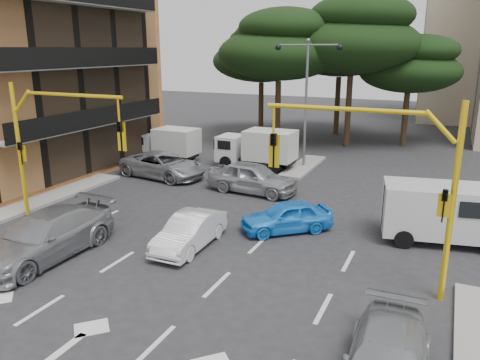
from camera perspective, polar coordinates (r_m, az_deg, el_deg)
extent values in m
plane|color=#28282B|center=(16.41, -9.15, -11.08)|extent=(120.00, 120.00, 0.00)
cube|color=gray|center=(30.18, 7.74, 1.67)|extent=(1.40, 6.00, 0.15)
cube|color=black|center=(27.51, -18.99, 12.12)|extent=(0.12, 14.72, 11.20)
cube|color=black|center=(56.18, 21.79, 14.85)|extent=(0.12, 11.04, 14.20)
cylinder|color=#382616|center=(36.57, 4.61, 8.05)|extent=(0.44, 0.44, 4.95)
ellipsoid|color=black|center=(36.24, 4.77, 15.05)|extent=(9.15, 9.15, 3.87)
ellipsoid|color=black|center=(35.69, 5.56, 18.02)|extent=(6.86, 6.86, 2.86)
ellipsoid|color=black|center=(36.70, 4.22, 17.13)|extent=(6.07, 6.07, 2.64)
cylinder|color=#382616|center=(37.11, 13.04, 8.17)|extent=(0.44, 0.44, 5.40)
ellipsoid|color=black|center=(36.82, 13.52, 15.68)|extent=(9.98, 9.98, 4.22)
ellipsoid|color=black|center=(36.38, 14.58, 18.84)|extent=(7.49, 7.49, 3.12)
ellipsoid|color=black|center=(37.25, 12.98, 17.93)|extent=(6.62, 6.62, 2.88)
cylinder|color=#382616|center=(41.36, 2.57, 8.67)|extent=(0.44, 0.44, 4.50)
ellipsoid|color=black|center=(41.06, 2.64, 14.29)|extent=(8.32, 8.32, 3.52)
ellipsoid|color=black|center=(40.46, 3.28, 16.66)|extent=(6.24, 6.24, 2.60)
ellipsoid|color=black|center=(41.51, 2.16, 15.96)|extent=(5.52, 5.52, 2.40)
cylinder|color=#382616|center=(38.60, 19.45, 6.95)|extent=(0.44, 0.44, 4.05)
ellipsoid|color=black|center=(38.26, 19.96, 12.34)|extent=(7.49, 7.49, 3.17)
ellipsoid|color=black|center=(37.78, 21.05, 14.53)|extent=(5.62, 5.62, 2.34)
ellipsoid|color=black|center=(38.58, 19.39, 14.02)|extent=(4.97, 4.97, 2.16)
cylinder|color=#382616|center=(42.41, 11.76, 8.84)|extent=(0.44, 0.44, 4.95)
ellipsoid|color=black|center=(42.13, 12.11, 14.86)|extent=(9.15, 9.15, 3.87)
ellipsoid|color=black|center=(41.63, 12.97, 17.38)|extent=(6.86, 6.86, 2.86)
ellipsoid|color=black|center=(42.54, 11.62, 16.67)|extent=(6.07, 6.07, 2.64)
cylinder|color=yellow|center=(14.75, 24.45, -2.88)|extent=(0.18, 0.18, 6.00)
cylinder|color=yellow|center=(14.24, 23.26, 5.99)|extent=(0.95, 0.14, 0.95)
cylinder|color=yellow|center=(14.51, 12.44, 8.45)|extent=(4.80, 0.14, 0.14)
cylinder|color=yellow|center=(15.18, 4.15, 7.37)|extent=(0.08, 0.08, 0.90)
imported|color=black|center=(15.37, 4.07, 3.50)|extent=(0.20, 0.24, 1.20)
cube|color=yellow|center=(15.44, 4.18, 3.55)|extent=(0.36, 0.06, 1.10)
imported|color=black|center=(14.60, 23.58, -2.96)|extent=(0.16, 0.20, 1.00)
cube|color=yellow|center=(14.69, 23.59, -2.84)|extent=(0.35, 0.08, 0.70)
cylinder|color=yellow|center=(22.44, -25.26, 3.06)|extent=(0.18, 0.18, 6.00)
cylinder|color=yellow|center=(21.69, -25.00, 8.75)|extent=(0.95, 0.14, 0.95)
cylinder|color=yellow|center=(19.66, -19.77, 9.74)|extent=(4.80, 0.14, 0.14)
cylinder|color=yellow|center=(18.26, -14.60, 8.33)|extent=(0.08, 0.08, 0.90)
imported|color=black|center=(18.42, -14.38, 5.09)|extent=(0.20, 0.24, 1.20)
cube|color=yellow|center=(18.48, -14.22, 5.14)|extent=(0.36, 0.06, 1.10)
imported|color=black|center=(22.18, -25.18, 2.93)|extent=(0.16, 0.20, 1.00)
cube|color=yellow|center=(22.24, -24.99, 2.99)|extent=(0.35, 0.08, 0.70)
cylinder|color=slate|center=(29.49, 8.02, 8.89)|extent=(0.16, 0.16, 7.50)
cylinder|color=slate|center=(29.56, 6.56, 16.05)|extent=(1.80, 0.10, 0.10)
sphere|color=black|center=(29.88, 4.66, 15.81)|extent=(0.36, 0.36, 0.36)
cylinder|color=slate|center=(29.05, 10.07, 15.93)|extent=(1.80, 0.10, 0.10)
sphere|color=black|center=(28.81, 12.05, 15.53)|extent=(0.36, 0.36, 0.36)
sphere|color=slate|center=(29.29, 8.32, 16.49)|extent=(0.24, 0.24, 0.24)
imported|color=silver|center=(17.97, -6.15, -6.26)|extent=(1.44, 3.94, 1.29)
imported|color=#1C82E6|center=(19.49, 5.68, -4.45)|extent=(3.89, 3.61, 1.29)
imported|color=#919498|center=(18.41, -22.66, -6.30)|extent=(2.41, 5.71, 1.64)
imported|color=#95989C|center=(27.85, -9.38, 1.82)|extent=(5.61, 3.17, 1.48)
imported|color=#A3A6AC|center=(24.54, 1.54, 0.31)|extent=(4.93, 2.29, 1.63)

